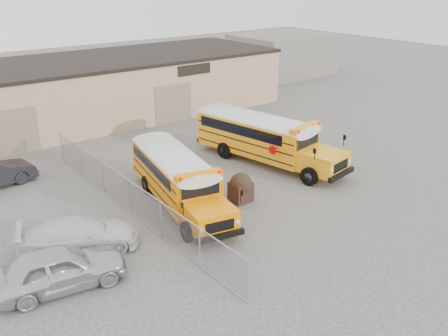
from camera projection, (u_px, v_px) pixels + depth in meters
ground at (262, 202)px, 25.70m from camera, size 120.00×120.00×0.00m
warehouse at (97, 88)px, 39.59m from camera, size 30.20×10.20×4.67m
chainlink_fence at (129, 196)px, 24.21m from camera, size 0.07×18.07×1.81m
distant_building_right at (282, 55)px, 56.10m from camera, size 10.00×8.00×4.40m
school_bus_left at (144, 142)px, 29.71m from camera, size 4.00×9.49×2.70m
school_bus_right at (193, 116)px, 34.38m from camera, size 4.23×10.46×2.98m
tarp_bundle at (241, 187)px, 25.50m from camera, size 1.14×1.14×1.56m
car_silver at (59, 268)px, 18.50m from camera, size 5.16×2.68×1.68m
car_white at (79, 235)px, 21.04m from camera, size 5.35×3.52×1.44m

